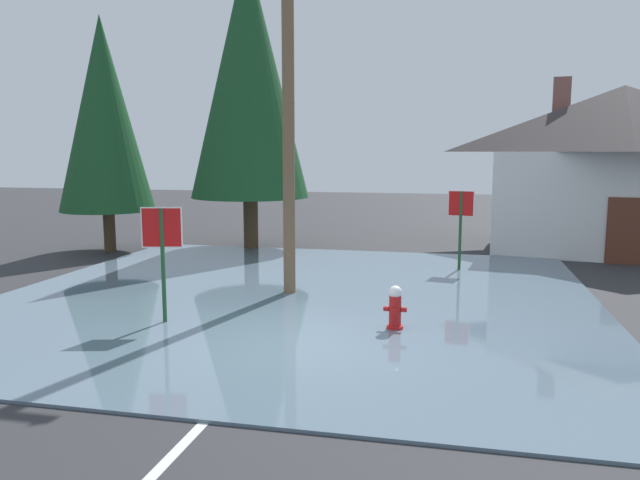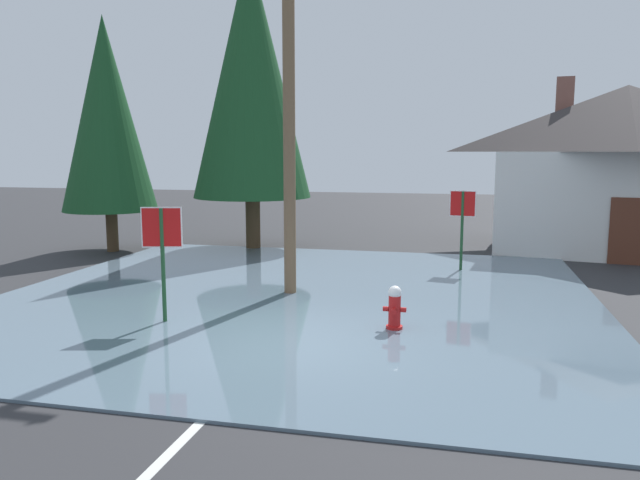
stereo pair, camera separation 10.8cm
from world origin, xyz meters
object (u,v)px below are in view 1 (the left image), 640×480
Objects in this scene: utility_pole at (288,92)px; house at (620,166)px; pine_tree_tall_left at (248,75)px; stop_sign_near at (162,241)px; pine_tree_mid_left at (104,115)px; fire_hydrant at (395,309)px; stop_sign_far at (461,214)px.

utility_pole reaches higher than house.
pine_tree_tall_left reaches higher than house.
pine_tree_mid_left is at bearing 127.26° from stop_sign_near.
utility_pole is at bearing -32.13° from pine_tree_mid_left.
pine_tree_tall_left is at bearing 19.21° from pine_tree_mid_left.
utility_pole reaches higher than fire_hydrant.
pine_tree_tall_left is (-1.41, 9.28, 4.22)m from stop_sign_near.
pine_tree_tall_left is (-7.03, 2.52, 4.25)m from stop_sign_far.
stop_sign_near reaches higher than stop_sign_far.
pine_tree_tall_left is at bearing 116.27° from utility_pole.
house is 1.18× the size of pine_tree_mid_left.
house is (9.08, 8.69, -1.81)m from utility_pole.
pine_tree_tall_left reaches higher than stop_sign_near.
stop_sign_near reaches higher than fire_hydrant.
stop_sign_far reaches higher than fire_hydrant.
pine_tree_tall_left reaches higher than utility_pole.
house is 0.91× the size of pine_tree_tall_left.
pine_tree_mid_left is (-11.50, 0.96, 2.93)m from stop_sign_far.
stop_sign_near is 0.30× the size of pine_tree_mid_left.
stop_sign_near is 4.62m from fire_hydrant.
pine_tree_mid_left reaches higher than house.
pine_tree_tall_left is at bearing -169.00° from house.
utility_pole is 3.97× the size of stop_sign_far.
stop_sign_near is at bearing -173.41° from fire_hydrant.
fire_hydrant is 5.61m from utility_pole.
fire_hydrant is 0.10× the size of utility_pole.
house is at bearing 43.39° from stop_sign_far.
stop_sign_far is (1.19, 6.25, 1.19)m from fire_hydrant.
stop_sign_far is at bearing 79.22° from fire_hydrant.
house is at bearing 13.26° from pine_tree_mid_left.
pine_tree_mid_left is at bearing 145.01° from fire_hydrant.
stop_sign_near is at bearing -52.74° from pine_tree_mid_left.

